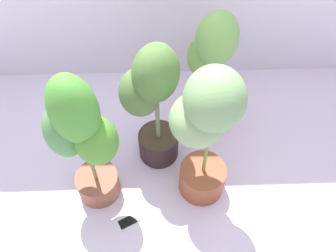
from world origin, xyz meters
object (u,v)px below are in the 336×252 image
object	(u,v)px
potted_plant_front_right	(205,130)
potted_plant_front_left	(82,138)
potted_plant_back_right	(211,64)
cell_phone	(129,221)
potted_plant_center	(152,101)

from	to	relation	value
potted_plant_front_right	potted_plant_front_left	xyz separation A→B (m)	(-0.58, -0.02, -0.02)
potted_plant_front_right	potted_plant_back_right	distance (m)	0.54
cell_phone	potted_plant_front_left	bearing A→B (deg)	15.27
potted_plant_front_left	cell_phone	xyz separation A→B (m)	(0.18, -0.20, -0.54)
potted_plant_center	potted_plant_back_right	size ratio (longest dim) A/B	1.04
potted_plant_center	cell_phone	bearing A→B (deg)	-107.70
potted_plant_front_right	potted_plant_center	distance (m)	0.36
potted_plant_front_right	potted_plant_center	size ratio (longest dim) A/B	1.09
potted_plant_back_right	cell_phone	distance (m)	1.02
potted_plant_front_right	cell_phone	world-z (taller)	potted_plant_front_right
potted_plant_front_right	potted_plant_back_right	bearing A→B (deg)	80.30
potted_plant_front_left	cell_phone	world-z (taller)	potted_plant_front_left
cell_phone	potted_plant_center	bearing A→B (deg)	-44.53
potted_plant_front_left	potted_plant_back_right	size ratio (longest dim) A/B	1.14
potted_plant_center	potted_plant_front_right	bearing A→B (deg)	-43.89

